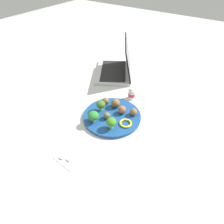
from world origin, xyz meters
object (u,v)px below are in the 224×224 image
broccoli_floret_front_left (111,122)px  broccoli_floret_mid_right (93,116)px  meatball_front_left (106,101)px  napkin (76,149)px  pepper_ring_center (126,123)px  meatball_back_right (134,112)px  meatball_mid_left (122,110)px  broccoli_floret_mid_left (101,105)px  meatball_back_left (116,103)px  knife (72,147)px  plate (112,116)px  laptop (118,68)px  meatball_center (107,116)px  yogurt_bottle (132,94)px  fork (77,152)px

broccoli_floret_front_left → broccoli_floret_mid_right: bearing=-84.2°
meatball_front_left → napkin: 0.31m
pepper_ring_center → meatball_back_right: bearing=-178.4°
napkin → pepper_ring_center: bearing=156.8°
meatball_back_right → meatball_mid_left: bearing=-70.3°
meatball_front_left → broccoli_floret_mid_left: bearing=11.6°
meatball_back_left → napkin: meatball_back_left is taller
knife → plate: bearing=173.1°
laptop → meatball_front_left: bearing=23.0°
meatball_center → napkin: size_ratio=0.19×
meatball_front_left → knife: 0.31m
broccoli_floret_front_left → napkin: 0.19m
meatball_front_left → napkin: (0.30, 0.07, -0.03)m
meatball_back_right → yogurt_bottle: size_ratio=0.52×
laptop → plate: bearing=29.5°
plate → broccoli_floret_front_left: (0.07, 0.05, 0.04)m
pepper_ring_center → napkin: (0.23, -0.10, -0.02)m
broccoli_floret_mid_right → meatball_back_right: bearing=137.3°
meatball_back_left → laptop: bearing=-148.5°
broccoli_floret_mid_right → broccoli_floret_mid_left: same height
laptop → napkin: bearing=17.9°
meatball_mid_left → meatball_back_left: meatball_back_left is taller
broccoli_floret_front_left → laptop: 0.52m
broccoli_floret_mid_left → fork: 0.27m
meatball_back_left → plate: bearing=18.7°
napkin → meatball_mid_left: bearing=171.5°
pepper_ring_center → napkin: 0.25m
knife → meatball_mid_left: bearing=168.3°
fork → laptop: bearing=-160.9°
meatball_mid_left → yogurt_bottle: bearing=-168.1°
knife → yogurt_bottle: yogurt_bottle is taller
meatball_center → meatball_back_right: size_ratio=0.91×
plate → knife: 0.25m
plate → fork: size_ratio=2.33×
broccoli_floret_mid_left → meatball_back_right: (-0.06, 0.15, -0.02)m
yogurt_bottle → broccoli_floret_mid_right: bearing=-9.8°
broccoli_floret_mid_left → fork: (0.25, 0.07, -0.04)m
broccoli_floret_mid_right → napkin: broccoli_floret_mid_right is taller
plate → knife: (0.25, -0.03, -0.00)m
broccoli_floret_mid_right → laptop: 0.49m
fork → yogurt_bottle: 0.45m
meatball_front_left → meatball_back_right: (-0.00, 0.16, 0.00)m
meatball_mid_left → laptop: size_ratio=0.10×
meatball_back_right → napkin: (0.31, -0.10, -0.03)m
broccoli_floret_front_left → knife: 0.20m
knife → meatball_center: bearing=174.1°
broccoli_floret_front_left → yogurt_bottle: (-0.26, -0.05, -0.02)m
broccoli_floret_mid_right → yogurt_bottle: (-0.27, 0.05, -0.02)m
meatball_back_right → knife: meatball_back_right is taller
meatball_back_right → fork: 0.33m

